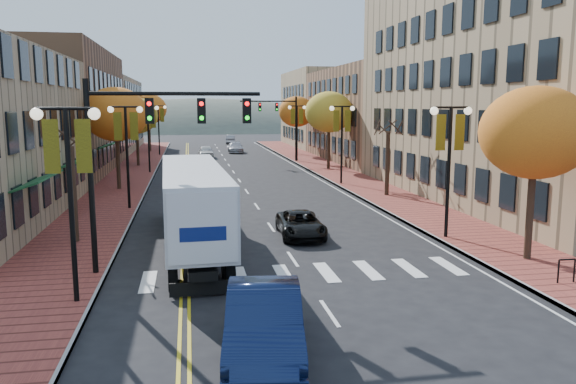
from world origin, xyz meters
name	(u,v)px	position (x,y,z in m)	size (l,w,h in m)	color
ground	(315,291)	(0.00, 0.00, 0.00)	(200.00, 200.00, 0.00)	black
sidewalk_left	(131,175)	(-9.00, 32.50, 0.07)	(4.00, 85.00, 0.15)	brown
sidewalk_right	(332,171)	(9.00, 32.50, 0.07)	(4.00, 85.00, 0.15)	brown
building_left_mid	(39,112)	(-17.00, 36.00, 5.50)	(12.00, 24.00, 11.00)	brown
building_left_far	(88,115)	(-17.00, 61.00, 4.75)	(12.00, 26.00, 9.50)	#9E8966
building_right_near	(541,83)	(18.50, 16.00, 7.50)	(15.00, 28.00, 15.00)	#997F5B
building_right_mid	(395,115)	(18.50, 42.00, 5.00)	(15.00, 24.00, 10.00)	brown
building_right_far	(342,109)	(18.50, 64.00, 5.50)	(15.00, 20.00, 11.00)	#9E8966
tree_left_a	(73,194)	(-9.00, 8.00, 2.25)	(0.28, 0.28, 4.20)	#382619
tree_left_b	(116,114)	(-9.00, 24.00, 5.45)	(4.48, 4.48, 7.21)	#382619
tree_left_c	(136,116)	(-9.00, 40.00, 5.05)	(4.16, 4.16, 6.69)	#382619
tree_left_d	(149,109)	(-9.00, 58.00, 5.60)	(4.61, 4.61, 7.42)	#382619
tree_right_a	(535,133)	(9.00, 2.00, 5.05)	(4.16, 4.16, 6.69)	#382619
tree_right_b	(387,164)	(9.00, 18.00, 2.25)	(0.28, 0.28, 4.20)	#382619
tree_right_c	(329,112)	(9.00, 34.00, 5.45)	(4.48, 4.48, 7.21)	#382619
tree_right_d	(297,112)	(9.00, 50.00, 5.29)	(4.35, 4.35, 7.00)	#382619
lamp_left_a	(69,167)	(-7.50, 0.00, 4.29)	(1.96, 0.36, 6.05)	black
lamp_left_b	(126,137)	(-7.50, 16.00, 4.29)	(1.96, 0.36, 6.05)	black
lamp_left_c	(148,126)	(-7.50, 34.00, 4.29)	(1.96, 0.36, 6.05)	black
lamp_left_d	(158,120)	(-7.50, 52.00, 4.29)	(1.96, 0.36, 6.05)	black
lamp_right_a	(450,146)	(7.50, 6.00, 4.29)	(1.96, 0.36, 6.05)	black
lamp_right_b	(342,129)	(7.50, 24.00, 4.29)	(1.96, 0.36, 6.05)	black
lamp_right_c	(297,122)	(7.50, 42.00, 4.29)	(1.96, 0.36, 6.05)	black
traffic_mast_near	(146,139)	(-5.48, 3.00, 4.92)	(6.10, 0.35, 7.00)	black
traffic_mast_far	(278,116)	(5.48, 42.00, 4.92)	(6.10, 0.34, 7.00)	black
semi_truck	(192,199)	(-3.91, 6.76, 2.11)	(2.91, 14.51, 3.61)	black
navy_sedan	(264,322)	(-2.28, -4.44, 0.85)	(1.81, 5.18, 1.71)	#0E1738
black_suv	(301,224)	(1.07, 7.76, 0.59)	(1.96, 4.26, 1.18)	black
car_far_white	(206,152)	(-2.05, 48.55, 0.71)	(1.68, 4.17, 1.42)	silver
car_far_silver	(235,147)	(1.93, 55.21, 0.68)	(1.90, 4.68, 1.36)	#A4A3AA
car_far_oncoming	(231,139)	(2.57, 72.24, 0.67)	(1.43, 4.09, 1.35)	#98979E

